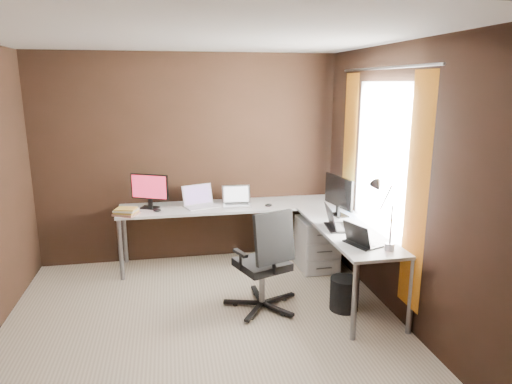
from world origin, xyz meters
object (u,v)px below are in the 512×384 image
monitor_left (150,189)px  laptop_white (200,202)px  monitor_right (339,194)px  laptop_silver (237,201)px  desk_lamp (382,206)px  laptop_black_small (360,240)px  book_stack (126,212)px  office_chair (264,280)px  drawer_pedestal (317,244)px  laptop_black_big (336,224)px  wastebasket (344,294)px

monitor_left → laptop_white: 0.60m
monitor_right → laptop_white: size_ratio=1.22×
laptop_silver → desk_lamp: bearing=-56.2°
monitor_right → desk_lamp: bearing=169.4°
desk_lamp → laptop_white: bearing=125.7°
laptop_black_small → desk_lamp: desk_lamp is taller
desk_lamp → book_stack: bearing=142.0°
laptop_black_small → office_chair: (-0.80, 0.37, -0.48)m
monitor_right → laptop_silver: size_ratio=1.54×
drawer_pedestal → book_stack: book_stack is taller
monitor_right → laptop_silver: monitor_right is taller
laptop_silver → laptop_black_small: 1.81m
laptop_white → laptop_silver: laptop_white is taller
drawer_pedestal → desk_lamp: (0.11, -1.34, 0.82)m
laptop_black_big → laptop_white: bearing=57.0°
monitor_left → laptop_black_small: (1.89, -1.64, -0.18)m
monitor_right → laptop_black_small: bearing=161.4°
monitor_right → monitor_left: bearing=60.2°
laptop_silver → laptop_black_big: laptop_black_big is taller
laptop_silver → office_chair: size_ratio=0.34×
laptop_silver → desk_lamp: size_ratio=0.56×
monitor_right → desk_lamp: size_ratio=0.86×
book_stack → wastebasket: bearing=-29.5°
monitor_left → office_chair: bearing=-23.8°
office_chair → wastebasket: 0.79m
desk_lamp → wastebasket: (-0.17, 0.31, -0.96)m
laptop_black_big → laptop_black_small: 0.50m
laptop_silver → desk_lamp: (1.01, -1.69, 0.34)m
laptop_silver → desk_lamp: desk_lamp is taller
drawer_pedestal → book_stack: 2.22m
book_stack → office_chair: office_chair is taller
office_chair → drawer_pedestal: bearing=26.3°
office_chair → book_stack: bearing=122.3°
monitor_left → monitor_right: bearing=6.1°
laptop_silver → laptop_black_small: size_ratio=0.95×
monitor_right → book_stack: size_ratio=1.73×
laptop_black_big → wastebasket: laptop_black_big is taller
monitor_right → laptop_white: (-1.46, 0.69, -0.20)m
desk_lamp → laptop_silver: bearing=116.3°
laptop_white → monitor_left: bearing=156.7°
drawer_pedestal → book_stack: (-2.16, 0.15, 0.47)m
drawer_pedestal → office_chair: size_ratio=0.59×
laptop_black_big → drawer_pedestal: bearing=2.9°
book_stack → laptop_black_big: bearing=-23.0°
monitor_right → wastebasket: bearing=155.6°
laptop_white → drawer_pedestal: bearing=-35.1°
laptop_black_small → office_chair: office_chair is taller
monitor_left → wastebasket: (1.84, -1.43, -0.80)m
book_stack → desk_lamp: desk_lamp is taller
drawer_pedestal → office_chair: (-0.82, -0.87, -0.00)m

